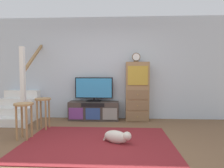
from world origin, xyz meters
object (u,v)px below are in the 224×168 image
bar_stool_near (24,112)px  dog (117,137)px  television (94,89)px  side_cabinet (137,92)px  bar_stool_far (43,106)px  desk_clock (136,57)px  media_console (94,111)px

bar_stool_near → dog: size_ratio=1.32×
television → side_cabinet: side_cabinet is taller
side_cabinet → bar_stool_far: (-2.10, -0.86, -0.24)m
bar_stool_near → bar_stool_far: 0.64m
desk_clock → bar_stool_far: size_ratio=0.34×
media_console → dog: media_console is taller
bar_stool_far → media_console: bearing=40.9°
side_cabinet → dog: (-0.47, -1.61, -0.63)m
television → bar_stool_near: television is taller
television → media_console: bearing=-90.0°
media_console → dog: 1.73m
desk_clock → dog: (-0.44, -1.60, -1.50)m
bar_stool_far → dog: bar_stool_far is taller
media_console → side_cabinet: (1.12, 0.01, 0.51)m
media_console → bar_stool_near: size_ratio=1.92×
media_console → television: size_ratio=1.32×
media_console → dog: bearing=-68.0°
television → dog: television is taller
television → desk_clock: bearing=-1.5°
media_console → desk_clock: (1.08, -0.00, 1.38)m
desk_clock → bar_stool_far: bearing=-157.7°
television → dog: size_ratio=1.92×
television → side_cabinet: 1.12m
television → side_cabinet: size_ratio=0.65×
media_console → dog: (0.65, -1.60, -0.12)m
media_console → bar_stool_near: bar_stool_near is taller
side_cabinet → bar_stool_near: bearing=-145.7°
bar_stool_far → dog: (1.63, -0.75, -0.39)m
media_console → bar_stool_far: 1.33m
dog → media_console: bearing=112.0°
media_console → television: bearing=90.0°
bar_stool_near → bar_stool_far: bar_stool_far is taller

